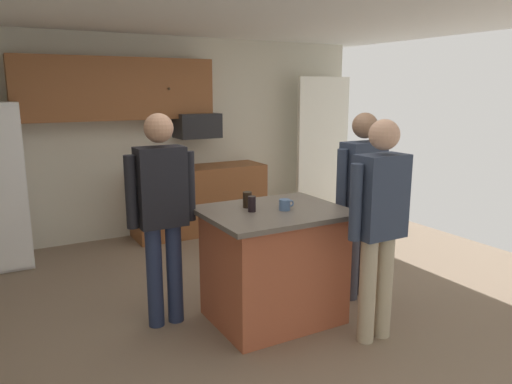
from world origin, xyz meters
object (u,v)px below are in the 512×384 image
Objects in this scene: person_guest_right at (362,193)px; glass_pilsner at (247,200)px; person_guest_left at (162,206)px; glass_short_whisky at (252,204)px; person_guest_by_door at (380,216)px; microwave_over_range at (197,126)px; mug_blue_stoneware at (285,205)px; kitchen_island at (273,264)px.

person_guest_right is 1.10m from glass_pilsner.
glass_short_whisky is at bearing -4.16° from person_guest_left.
person_guest_right is 1.00× the size of person_guest_by_door.
glass_pilsner is at bearing -103.60° from microwave_over_range.
person_guest_left reaches higher than microwave_over_range.
person_guest_by_door is 1.70m from person_guest_left.
glass_pilsner is at bearing 76.73° from glass_short_whisky.
mug_blue_stoneware is 1.01× the size of glass_pilsner.
mug_blue_stoneware is (0.07, -0.06, 0.52)m from kitchen_island.
kitchen_island is 0.66× the size of person_guest_left.
person_guest_right is (0.46, -2.73, -0.45)m from microwave_over_range.
person_guest_left is 0.70m from glass_pilsner.
person_guest_right is 12.84× the size of mug_blue_stoneware.
mug_blue_stoneware is at bearing -98.02° from microwave_over_range.
kitchen_island is 1.05m from person_guest_left.
person_guest_left is at bearing 163.71° from glass_pilsner.
glass_short_whisky is (-0.70, 0.71, 0.03)m from person_guest_by_door.
person_guest_left reaches higher than kitchen_island.
person_guest_left is 0.72m from glass_short_whisky.
microwave_over_range is 2.92m from kitchen_island.
microwave_over_range is at bearing 76.40° from glass_pilsner.
microwave_over_range is at bearing 81.98° from mug_blue_stoneware.
mug_blue_stoneware is at bearing -42.04° from kitchen_island.
microwave_over_range is at bearing 76.42° from glass_short_whisky.
kitchen_island is 9.05× the size of glass_short_whisky.
microwave_over_range reaches higher than glass_short_whisky.
person_guest_by_door is (0.05, -3.40, -0.46)m from microwave_over_range.
glass_short_whisky is at bearing 161.34° from mug_blue_stoneware.
person_guest_by_door is 12.78× the size of mug_blue_stoneware.
person_guest_right is at bearing 3.09° from mug_blue_stoneware.
glass_short_whisky is (-1.11, 0.04, 0.02)m from person_guest_right.
kitchen_island is at bearing -7.90° from glass_short_whisky.
microwave_over_range is at bearing 80.41° from kitchen_island.
person_guest_by_door is 0.98× the size of person_guest_left.
kitchen_island is (-0.46, -2.72, -0.96)m from microwave_over_range.
person_guest_by_door is at bearing -51.66° from glass_pilsner.
microwave_over_range is 4.17× the size of mug_blue_stoneware.
person_guest_left is (-1.75, 0.38, 0.01)m from person_guest_right.
person_guest_by_door is at bearing -14.30° from person_guest_left.
microwave_over_range is 4.21× the size of glass_pilsner.
person_guest_by_door is at bearing -53.08° from kitchen_island.
person_guest_left is at bearing 152.24° from glass_short_whisky.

